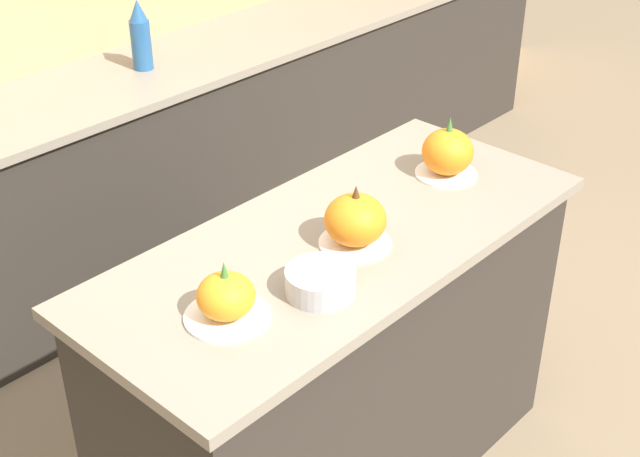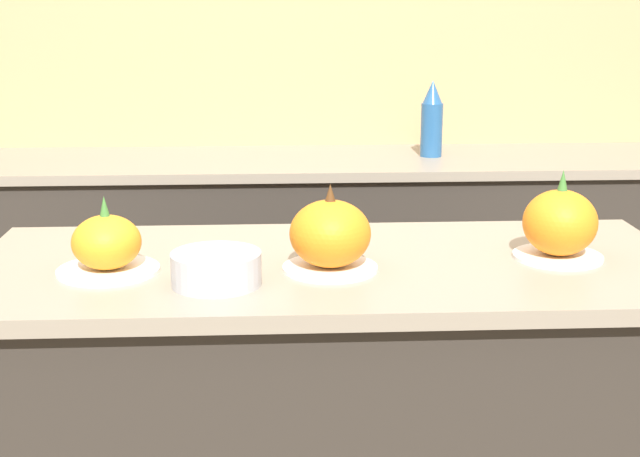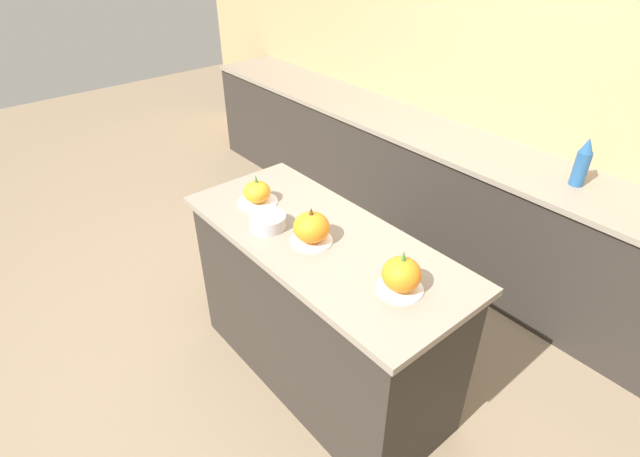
% 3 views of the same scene
% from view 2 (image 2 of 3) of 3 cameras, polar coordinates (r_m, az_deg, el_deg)
% --- Properties ---
extents(wall_back, '(8.00, 0.06, 2.50)m').
position_cam_2_polar(wall_back, '(3.67, -1.15, 10.82)').
color(wall_back, tan).
rests_on(wall_back, ground_plane).
extents(back_counter, '(6.00, 0.60, 0.90)m').
position_cam_2_polar(back_counter, '(3.49, -0.91, -2.75)').
color(back_counter, '#2D2823').
rests_on(back_counter, ground_plane).
extents(pumpkin_cake_left, '(0.21, 0.21, 0.16)m').
position_cam_2_polar(pumpkin_cake_left, '(1.88, -13.49, -1.08)').
color(pumpkin_cake_left, white).
rests_on(pumpkin_cake_left, kitchen_island).
extents(pumpkin_cake_center, '(0.20, 0.20, 0.18)m').
position_cam_2_polar(pumpkin_cake_center, '(1.84, 0.65, -0.48)').
color(pumpkin_cake_center, white).
rests_on(pumpkin_cake_center, kitchen_island).
extents(pumpkin_cake_right, '(0.19, 0.19, 0.20)m').
position_cam_2_polar(pumpkin_cake_right, '(1.98, 15.14, 0.19)').
color(pumpkin_cake_right, white).
rests_on(pumpkin_cake_right, kitchen_island).
extents(bottle_tall, '(0.08, 0.08, 0.29)m').
position_cam_2_polar(bottle_tall, '(3.43, 7.17, 6.89)').
color(bottle_tall, '#235184').
rests_on(bottle_tall, back_counter).
extents(mixing_bowl, '(0.18, 0.18, 0.07)m').
position_cam_2_polar(mixing_bowl, '(1.77, -6.66, -2.56)').
color(mixing_bowl, '#ADADB2').
rests_on(mixing_bowl, kitchen_island).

